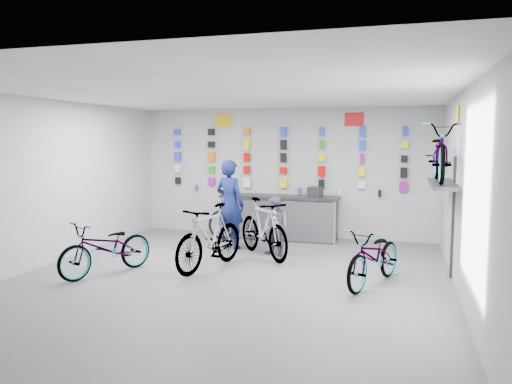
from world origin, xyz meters
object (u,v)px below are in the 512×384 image
(counter, at_px, (279,218))
(customer, at_px, (276,227))
(bike_center, at_px, (210,237))
(clerk, at_px, (230,204))
(bike_left, at_px, (107,247))
(bike_right, at_px, (375,256))
(bike_service, at_px, (263,228))

(counter, xyz_separation_m, customer, (0.33, -1.65, 0.10))
(bike_center, xyz_separation_m, clerk, (-0.23, 1.71, 0.36))
(bike_left, height_order, bike_center, bike_center)
(bike_right, bearing_deg, customer, 163.75)
(counter, height_order, customer, customer)
(bike_center, distance_m, bike_service, 1.31)
(bike_left, bearing_deg, bike_right, 32.29)
(customer, bearing_deg, clerk, -174.76)
(bike_service, bearing_deg, clerk, 103.93)
(bike_service, bearing_deg, bike_center, -163.15)
(counter, bearing_deg, bike_right, -53.83)
(bike_service, bearing_deg, bike_right, -74.74)
(counter, xyz_separation_m, bike_center, (-0.54, -2.93, 0.08))
(bike_service, relative_size, clerk, 1.02)
(bike_service, distance_m, clerk, 1.12)
(bike_right, xyz_separation_m, customer, (-1.96, 1.48, 0.12))
(bike_center, distance_m, customer, 1.55)
(bike_left, height_order, bike_right, same)
(bike_service, xyz_separation_m, clerk, (-0.89, 0.57, 0.36))
(bike_center, xyz_separation_m, bike_right, (2.83, -0.20, -0.11))
(bike_left, bearing_deg, clerk, 86.94)
(counter, xyz_separation_m, bike_right, (2.29, -3.13, -0.02))
(bike_left, distance_m, clerk, 2.89)
(bike_center, bearing_deg, clerk, 112.28)
(bike_center, height_order, bike_right, bike_center)
(bike_right, height_order, clerk, clerk)
(bike_right, bearing_deg, clerk, 168.80)
(bike_left, xyz_separation_m, bike_center, (1.53, 0.83, 0.11))
(counter, height_order, bike_left, counter)
(bike_center, relative_size, clerk, 1.02)
(clerk, relative_size, customer, 1.59)
(bike_center, height_order, customer, customer)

